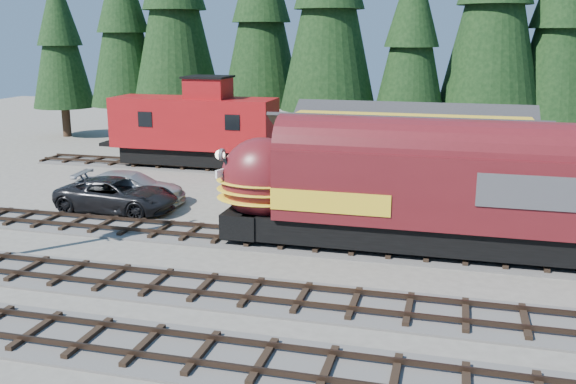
% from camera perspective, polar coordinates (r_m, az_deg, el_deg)
% --- Properties ---
extents(ground, '(120.00, 120.00, 0.00)m').
position_cam_1_polar(ground, '(23.61, 8.11, -8.30)').
color(ground, '#6B665B').
rests_on(ground, ground).
extents(track_spur, '(32.00, 3.20, 0.33)m').
position_cam_1_polar(track_spur, '(42.56, -2.34, 1.92)').
color(track_spur, '#4C4947').
rests_on(track_spur, ground).
extents(depot, '(12.80, 7.00, 5.30)m').
position_cam_1_polar(depot, '(32.88, 10.52, 3.31)').
color(depot, gold).
rests_on(depot, ground).
extents(conifer_backdrop, '(80.69, 24.28, 17.28)m').
position_cam_1_polar(conifer_backdrop, '(47.31, 18.12, 15.00)').
color(conifer_backdrop, black).
rests_on(conifer_backdrop, ground).
extents(locomotive, '(15.65, 3.11, 4.25)m').
position_cam_1_polar(locomotive, '(26.65, 9.14, -0.12)').
color(locomotive, black).
rests_on(locomotive, ground).
extents(caboose, '(11.04, 3.20, 5.74)m').
position_cam_1_polar(caboose, '(43.69, -8.28, 5.77)').
color(caboose, black).
rests_on(caboose, ground).
extents(pickup_truck_a, '(6.30, 3.03, 1.73)m').
position_cam_1_polar(pickup_truck_a, '(33.89, -14.94, -0.25)').
color(pickup_truck_a, black).
rests_on(pickup_truck_a, ground).
extents(pickup_truck_b, '(6.10, 3.02, 1.70)m').
position_cam_1_polar(pickup_truck_b, '(35.30, -13.79, 0.36)').
color(pickup_truck_b, '#A2A5AA').
rests_on(pickup_truck_b, ground).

